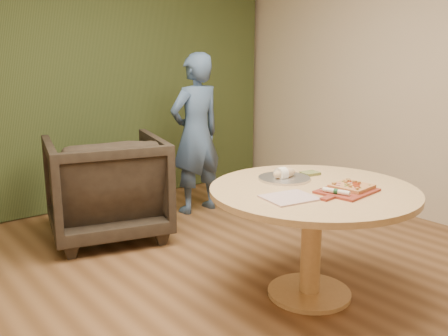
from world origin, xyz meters
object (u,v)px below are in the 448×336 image
object	(u,v)px
armchair	(106,182)
pizza_paddle	(346,191)
pedestal_table	(313,209)
serving_tray	(284,178)
bread_roll	(283,173)
person_standing	(196,134)
flatbread_pizza	(352,186)
cutlery_roll	(336,191)

from	to	relation	value
armchair	pizza_paddle	bearing A→B (deg)	122.65
pedestal_table	serving_tray	distance (m)	0.31
serving_tray	bread_roll	distance (m)	0.04
pedestal_table	person_standing	bearing A→B (deg)	76.87
serving_tray	person_standing	distance (m)	1.76
pizza_paddle	flatbread_pizza	distance (m)	0.07
serving_tray	armchair	xyz separation A→B (m)	(-0.58, 1.60, -0.26)
armchair	pedestal_table	bearing A→B (deg)	122.21
flatbread_pizza	serving_tray	xyz separation A→B (m)	(-0.14, 0.46, -0.02)
serving_tray	pizza_paddle	bearing A→B (deg)	-81.35
bread_roll	armchair	size ratio (longest dim) A/B	0.19
armchair	person_standing	xyz separation A→B (m)	(1.03, 0.10, 0.30)
cutlery_roll	bread_roll	bearing A→B (deg)	70.01
pizza_paddle	cutlery_roll	world-z (taller)	cutlery_roll
cutlery_roll	person_standing	bearing A→B (deg)	61.15
armchair	person_standing	distance (m)	1.08
person_standing	flatbread_pizza	bearing A→B (deg)	79.43
bread_roll	person_standing	size ratio (longest dim) A/B	0.12
pedestal_table	pizza_paddle	size ratio (longest dim) A/B	2.90
pedestal_table	armchair	xyz separation A→B (m)	(-0.57, 1.87, -0.11)
serving_tray	person_standing	world-z (taller)	person_standing
flatbread_pizza	bread_roll	distance (m)	0.48
flatbread_pizza	armchair	bearing A→B (deg)	109.19
pedestal_table	bread_roll	world-z (taller)	bread_roll
cutlery_roll	serving_tray	size ratio (longest dim) A/B	0.55
bread_roll	person_standing	world-z (taller)	person_standing
cutlery_roll	pedestal_table	bearing A→B (deg)	64.46
pedestal_table	flatbread_pizza	world-z (taller)	flatbread_pizza
flatbread_pizza	armchair	world-z (taller)	armchair
cutlery_roll	flatbread_pizza	bearing A→B (deg)	-8.61
serving_tray	armchair	size ratio (longest dim) A/B	0.36
bread_roll	person_standing	distance (m)	1.76
pizza_paddle	armchair	world-z (taller)	armchair
serving_tray	bread_roll	bearing A→B (deg)	180.00
armchair	flatbread_pizza	bearing A→B (deg)	124.38
flatbread_pizza	armchair	size ratio (longest dim) A/B	0.25
flatbread_pizza	armchair	xyz separation A→B (m)	(-0.72, 2.06, -0.28)
bread_roll	serving_tray	bearing A→B (deg)	0.00
pizza_paddle	cutlery_roll	distance (m)	0.12
pizza_paddle	person_standing	size ratio (longest dim) A/B	0.29
flatbread_pizza	cutlery_roll	xyz separation A→B (m)	(-0.18, -0.02, 0.00)
pizza_paddle	cutlery_roll	bearing A→B (deg)	179.49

